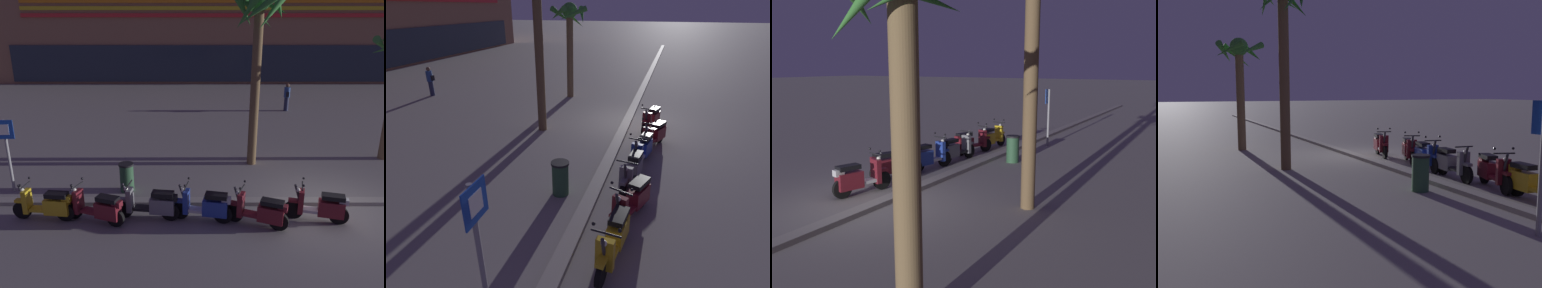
% 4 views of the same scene
% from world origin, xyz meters
% --- Properties ---
extents(ground_plane, '(200.00, 200.00, 0.00)m').
position_xyz_m(ground_plane, '(0.00, 0.00, 0.00)').
color(ground_plane, gray).
extents(curb_strip, '(60.00, 0.36, 0.12)m').
position_xyz_m(curb_strip, '(0.00, 0.22, 0.06)').
color(curb_strip, gray).
rests_on(curb_strip, ground).
extents(scooter_yellow_second_in_line, '(1.78, 0.57, 1.17)m').
position_xyz_m(scooter_yellow_second_in_line, '(-8.07, -0.74, 0.46)').
color(scooter_yellow_second_in_line, black).
rests_on(scooter_yellow_second_in_line, ground).
extents(scooter_maroon_last_in_row, '(1.77, 0.84, 1.17)m').
position_xyz_m(scooter_maroon_last_in_row, '(-6.63, -0.91, 0.46)').
color(scooter_maroon_last_in_row, black).
rests_on(scooter_maroon_last_in_row, ground).
extents(scooter_grey_mid_centre, '(1.83, 0.60, 1.04)m').
position_xyz_m(scooter_grey_mid_centre, '(-5.19, -0.69, 0.46)').
color(scooter_grey_mid_centre, black).
rests_on(scooter_grey_mid_centre, ground).
extents(scooter_blue_mid_front, '(1.71, 0.67, 1.17)m').
position_xyz_m(scooter_blue_mid_front, '(-3.70, -0.81, 0.46)').
color(scooter_blue_mid_front, black).
rests_on(scooter_blue_mid_front, ground).
extents(scooter_maroon_far_back, '(1.65, 0.85, 1.17)m').
position_xyz_m(scooter_maroon_far_back, '(-2.24, -1.09, 0.45)').
color(scooter_maroon_far_back, black).
rests_on(scooter_maroon_far_back, ground).
extents(scooter_maroon_tail_end, '(1.69, 0.73, 1.17)m').
position_xyz_m(scooter_maroon_tail_end, '(-0.54, -0.84, 0.46)').
color(scooter_maroon_tail_end, black).
rests_on(scooter_maroon_tail_end, ground).
extents(palm_tree_far_corner, '(2.03, 2.00, 6.23)m').
position_xyz_m(palm_tree_far_corner, '(-1.81, 3.42, 4.68)').
color(palm_tree_far_corner, brown).
rests_on(palm_tree_far_corner, ground).
extents(palm_tree_by_mall_entrance, '(2.08, 2.13, 4.85)m').
position_xyz_m(palm_tree_by_mall_entrance, '(3.43, 3.94, 3.60)').
color(palm_tree_by_mall_entrance, olive).
rests_on(palm_tree_by_mall_entrance, ground).
extents(litter_bin, '(0.48, 0.48, 0.95)m').
position_xyz_m(litter_bin, '(-6.18, 1.07, 0.48)').
color(litter_bin, '#2D5638').
rests_on(litter_bin, ground).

